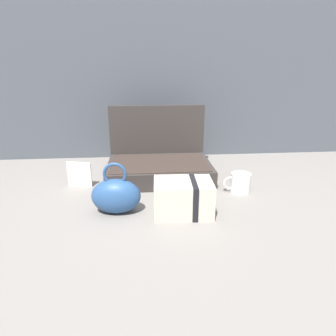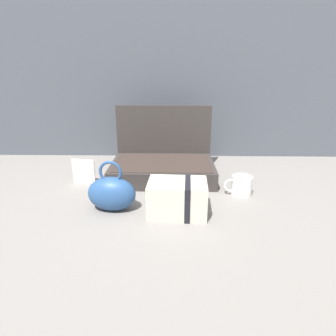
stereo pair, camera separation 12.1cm
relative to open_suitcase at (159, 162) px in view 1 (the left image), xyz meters
The scene contains 7 objects.
ground_plane 0.23m from the open_suitcase, 76.22° to the right, with size 6.00×6.00×0.00m, color slate.
back_wall 0.73m from the open_suitcase, 82.19° to the left, with size 3.20×0.06×1.40m, color #474C54.
open_suitcase is the anchor object (origin of this frame).
teal_pouch_handbag 0.41m from the open_suitcase, 115.54° to the right, with size 0.19×0.12×0.20m.
cream_toiletry_bag 0.40m from the open_suitcase, 80.04° to the right, with size 0.22×0.16×0.13m.
coffee_mug 0.41m from the open_suitcase, 33.51° to the right, with size 0.12×0.09×0.08m.
info_card_left 0.38m from the open_suitcase, 163.76° to the right, with size 0.11×0.01×0.12m, color white.
Camera 1 is at (-0.13, -1.16, 0.52)m, focal length 31.40 mm.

